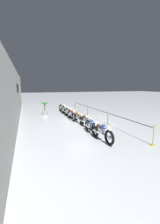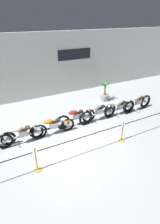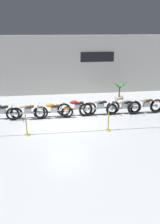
{
  "view_description": "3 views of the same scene",
  "coord_description": "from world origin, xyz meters",
  "px_view_note": "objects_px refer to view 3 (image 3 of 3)",
  "views": [
    {
      "loc": [
        -11.6,
        4.4,
        2.88
      ],
      "look_at": [
        -0.45,
        0.33,
        0.83
      ],
      "focal_mm": 24.0,
      "sensor_mm": 36.0,
      "label": 1
    },
    {
      "loc": [
        -2.6,
        -6.22,
        5.06
      ],
      "look_at": [
        0.8,
        0.54,
        0.85
      ],
      "focal_mm": 28.0,
      "sensor_mm": 36.0,
      "label": 2
    },
    {
      "loc": [
        -0.6,
        -10.75,
        4.77
      ],
      "look_at": [
        0.77,
        0.15,
        0.43
      ],
      "focal_mm": 35.0,
      "sensor_mm": 36.0,
      "label": 3
    }
  ],
  "objects_px": {
    "potted_palm_left_of_row": "(119,93)",
    "stanchion_mid_right": "(108,124)",
    "motorcycle_red_4": "(77,108)",
    "stanchion_far_left": "(33,120)",
    "motorcycle_cream_7": "(145,105)",
    "motorcycle_silver_5": "(99,107)",
    "stanchion_mid_left": "(27,128)",
    "motorcycle_cream_2": "(27,111)",
    "motorcycle_orange_3": "(53,110)",
    "motorcycle_cream_6": "(124,107)",
    "motorcycle_blue_1": "(1,111)"
  },
  "relations": [
    {
      "from": "motorcycle_cream_2",
      "to": "stanchion_far_left",
      "type": "xyz_separation_m",
      "value": [
        0.5,
        -1.84,
        0.28
      ]
    },
    {
      "from": "motorcycle_cream_7",
      "to": "stanchion_far_left",
      "type": "relative_size",
      "value": 0.18
    },
    {
      "from": "motorcycle_orange_3",
      "to": "motorcycle_cream_7",
      "type": "height_order",
      "value": "motorcycle_cream_7"
    },
    {
      "from": "motorcycle_red_4",
      "to": "stanchion_far_left",
      "type": "height_order",
      "value": "stanchion_far_left"
    },
    {
      "from": "motorcycle_cream_7",
      "to": "motorcycle_orange_3",
      "type": "bearing_deg",
      "value": -179.44
    },
    {
      "from": "motorcycle_cream_2",
      "to": "potted_palm_left_of_row",
      "type": "height_order",
      "value": "potted_palm_left_of_row"
    },
    {
      "from": "motorcycle_cream_2",
      "to": "motorcycle_cream_6",
      "type": "distance_m",
      "value": 5.46
    },
    {
      "from": "motorcycle_cream_7",
      "to": "stanchion_far_left",
      "type": "height_order",
      "value": "stanchion_far_left"
    },
    {
      "from": "motorcycle_blue_1",
      "to": "stanchion_mid_left",
      "type": "height_order",
      "value": "stanchion_mid_left"
    },
    {
      "from": "motorcycle_cream_7",
      "to": "stanchion_far_left",
      "type": "bearing_deg",
      "value": -162.69
    },
    {
      "from": "stanchion_mid_left",
      "to": "potted_palm_left_of_row",
      "type": "bearing_deg",
      "value": 35.5
    },
    {
      "from": "motorcycle_orange_3",
      "to": "stanchion_mid_left",
      "type": "xyz_separation_m",
      "value": [
        -1.24,
        -1.89,
        -0.1
      ]
    },
    {
      "from": "motorcycle_red_4",
      "to": "potted_palm_left_of_row",
      "type": "xyz_separation_m",
      "value": [
        3.02,
        1.9,
        0.19
      ]
    },
    {
      "from": "motorcycle_cream_6",
      "to": "stanchion_mid_left",
      "type": "relative_size",
      "value": 2.04
    },
    {
      "from": "stanchion_far_left",
      "to": "stanchion_mid_left",
      "type": "distance_m",
      "value": 0.52
    },
    {
      "from": "motorcycle_blue_1",
      "to": "stanchion_mid_left",
      "type": "xyz_separation_m",
      "value": [
        1.55,
        -2.08,
        -0.09
      ]
    },
    {
      "from": "motorcycle_silver_5",
      "to": "motorcycle_cream_6",
      "type": "xyz_separation_m",
      "value": [
        1.43,
        -0.01,
        -0.04
      ]
    },
    {
      "from": "stanchion_far_left",
      "to": "potted_palm_left_of_row",
      "type": "bearing_deg",
      "value": 37.19
    },
    {
      "from": "motorcycle_cream_7",
      "to": "stanchion_mid_right",
      "type": "relative_size",
      "value": 2.11
    },
    {
      "from": "motorcycle_cream_7",
      "to": "motorcycle_silver_5",
      "type": "bearing_deg",
      "value": 178.69
    },
    {
      "from": "potted_palm_left_of_row",
      "to": "stanchion_mid_right",
      "type": "xyz_separation_m",
      "value": [
        -1.71,
        -3.99,
        -0.32
      ]
    },
    {
      "from": "motorcycle_orange_3",
      "to": "motorcycle_cream_2",
      "type": "bearing_deg",
      "value": -178.02
    },
    {
      "from": "potted_palm_left_of_row",
      "to": "stanchion_far_left",
      "type": "distance_m",
      "value": 6.6
    },
    {
      "from": "motorcycle_orange_3",
      "to": "stanchion_mid_left",
      "type": "bearing_deg",
      "value": -123.36
    },
    {
      "from": "motorcycle_silver_5",
      "to": "stanchion_far_left",
      "type": "distance_m",
      "value": 4.07
    },
    {
      "from": "motorcycle_blue_1",
      "to": "stanchion_mid_right",
      "type": "distance_m",
      "value": 5.82
    },
    {
      "from": "motorcycle_orange_3",
      "to": "stanchion_far_left",
      "type": "relative_size",
      "value": 0.18
    },
    {
      "from": "motorcycle_orange_3",
      "to": "stanchion_mid_right",
      "type": "bearing_deg",
      "value": -35.57
    },
    {
      "from": "stanchion_far_left",
      "to": "stanchion_mid_right",
      "type": "bearing_deg",
      "value": 0.0
    },
    {
      "from": "motorcycle_cream_2",
      "to": "stanchion_mid_left",
      "type": "height_order",
      "value": "stanchion_mid_left"
    },
    {
      "from": "motorcycle_silver_5",
      "to": "motorcycle_cream_2",
      "type": "bearing_deg",
      "value": -177.69
    },
    {
      "from": "motorcycle_blue_1",
      "to": "motorcycle_red_4",
      "type": "relative_size",
      "value": 1.02
    },
    {
      "from": "motorcycle_cream_2",
      "to": "stanchion_mid_right",
      "type": "bearing_deg",
      "value": -24.47
    },
    {
      "from": "motorcycle_orange_3",
      "to": "stanchion_mid_left",
      "type": "relative_size",
      "value": 2.09
    },
    {
      "from": "motorcycle_red_4",
      "to": "stanchion_mid_left",
      "type": "bearing_deg",
      "value": -141.01
    },
    {
      "from": "motorcycle_silver_5",
      "to": "motorcycle_cream_7",
      "type": "xyz_separation_m",
      "value": [
        2.7,
        -0.06,
        -0.0
      ]
    },
    {
      "from": "motorcycle_red_4",
      "to": "motorcycle_cream_6",
      "type": "bearing_deg",
      "value": -1.91
    },
    {
      "from": "motorcycle_cream_2",
      "to": "motorcycle_red_4",
      "type": "bearing_deg",
      "value": 5.15
    },
    {
      "from": "motorcycle_cream_2",
      "to": "motorcycle_silver_5",
      "type": "distance_m",
      "value": 4.03
    },
    {
      "from": "potted_palm_left_of_row",
      "to": "stanchion_mid_left",
      "type": "height_order",
      "value": "potted_palm_left_of_row"
    },
    {
      "from": "stanchion_mid_left",
      "to": "motorcycle_cream_2",
      "type": "bearing_deg",
      "value": 94.95
    },
    {
      "from": "motorcycle_cream_6",
      "to": "stanchion_mid_right",
      "type": "distance_m",
      "value": 2.45
    },
    {
      "from": "motorcycle_cream_6",
      "to": "potted_palm_left_of_row",
      "type": "height_order",
      "value": "potted_palm_left_of_row"
    },
    {
      "from": "motorcycle_cream_2",
      "to": "motorcycle_cream_6",
      "type": "height_order",
      "value": "motorcycle_cream_2"
    },
    {
      "from": "motorcycle_blue_1",
      "to": "potted_palm_left_of_row",
      "type": "relative_size",
      "value": 1.48
    },
    {
      "from": "motorcycle_red_4",
      "to": "stanchion_far_left",
      "type": "distance_m",
      "value": 3.08
    },
    {
      "from": "motorcycle_orange_3",
      "to": "stanchion_mid_right",
      "type": "xyz_separation_m",
      "value": [
        2.64,
        -1.89,
        -0.1
      ]
    },
    {
      "from": "motorcycle_blue_1",
      "to": "stanchion_mid_left",
      "type": "bearing_deg",
      "value": -53.33
    },
    {
      "from": "motorcycle_orange_3",
      "to": "motorcycle_cream_6",
      "type": "relative_size",
      "value": 1.03
    },
    {
      "from": "potted_palm_left_of_row",
      "to": "stanchion_mid_right",
      "type": "bearing_deg",
      "value": -113.18
    }
  ]
}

